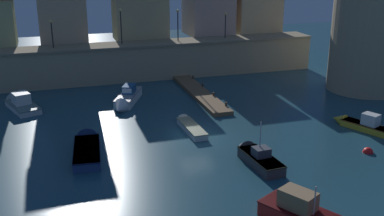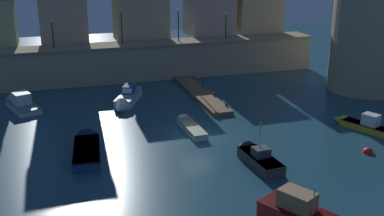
# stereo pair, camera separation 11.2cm
# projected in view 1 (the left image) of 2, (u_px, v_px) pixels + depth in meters

# --- Properties ---
(ground_plane) EXTENTS (100.59, 100.59, 0.00)m
(ground_plane) POSITION_uv_depth(u_px,v_px,m) (197.00, 136.00, 36.52)
(ground_plane) COLOR #1E4756
(quay_wall) EXTENTS (39.52, 3.62, 4.03)m
(quay_wall) POSITION_uv_depth(u_px,v_px,m) (146.00, 60.00, 52.52)
(quay_wall) COLOR tan
(quay_wall) RESTS_ON ground
(old_town_backdrop) EXTENTS (37.70, 5.82, 9.44)m
(old_town_backdrop) POSITION_uv_depth(u_px,v_px,m) (134.00, 9.00, 54.36)
(old_town_backdrop) COLOR tan
(old_town_backdrop) RESTS_ON ground
(fortress_tower) EXTENTS (8.18, 8.18, 11.21)m
(fortress_tower) POSITION_uv_depth(u_px,v_px,m) (370.00, 35.00, 46.97)
(fortress_tower) COLOR tan
(fortress_tower) RESTS_ON ground
(pier_dock) EXTENTS (1.90, 13.13, 0.70)m
(pier_dock) POSITION_uv_depth(u_px,v_px,m) (200.00, 93.00, 46.71)
(pier_dock) COLOR brown
(pier_dock) RESTS_ON ground
(quay_lamp_0) EXTENTS (0.32, 0.32, 2.94)m
(quay_lamp_0) POSITION_uv_depth(u_px,v_px,m) (52.00, 29.00, 48.44)
(quay_lamp_0) COLOR black
(quay_lamp_0) RESTS_ON quay_wall
(quay_lamp_1) EXTENTS (0.32, 0.32, 3.83)m
(quay_lamp_1) POSITION_uv_depth(u_px,v_px,m) (121.00, 21.00, 50.33)
(quay_lamp_1) COLOR black
(quay_lamp_1) RESTS_ON quay_wall
(quay_lamp_2) EXTENTS (0.32, 0.32, 3.49)m
(quay_lamp_2) POSITION_uv_depth(u_px,v_px,m) (178.00, 20.00, 52.21)
(quay_lamp_2) COLOR black
(quay_lamp_2) RESTS_ON quay_wall
(quay_lamp_3) EXTENTS (0.32, 0.32, 2.98)m
(quay_lamp_3) POSITION_uv_depth(u_px,v_px,m) (225.00, 21.00, 53.93)
(quay_lamp_3) COLOR black
(quay_lamp_3) RESTS_ON quay_wall
(moored_boat_0) EXTENTS (3.65, 6.09, 2.16)m
(moored_boat_0) POSITION_uv_depth(u_px,v_px,m) (19.00, 102.00, 43.15)
(moored_boat_0) COLOR silver
(moored_boat_0) RESTS_ON ground
(moored_boat_1) EXTENTS (3.04, 5.04, 1.75)m
(moored_boat_1) POSITION_uv_depth(u_px,v_px,m) (360.00, 123.00, 37.89)
(moored_boat_1) COLOR gold
(moored_boat_1) RESTS_ON ground
(moored_boat_3) EXTENTS (2.41, 6.66, 1.68)m
(moored_boat_3) POSITION_uv_depth(u_px,v_px,m) (87.00, 146.00, 33.78)
(moored_boat_3) COLOR navy
(moored_boat_3) RESTS_ON ground
(moored_boat_4) EXTENTS (1.32, 5.59, 1.06)m
(moored_boat_4) POSITION_uv_depth(u_px,v_px,m) (188.00, 125.00, 38.03)
(moored_boat_4) COLOR silver
(moored_boat_4) RESTS_ON ground
(moored_boat_5) EXTENTS (4.01, 6.52, 1.86)m
(moored_boat_5) POSITION_uv_depth(u_px,v_px,m) (126.00, 99.00, 43.81)
(moored_boat_5) COLOR white
(moored_boat_5) RESTS_ON ground
(moored_boat_6) EXTENTS (1.78, 5.25, 3.43)m
(moored_boat_6) POSITION_uv_depth(u_px,v_px,m) (256.00, 156.00, 31.86)
(moored_boat_6) COLOR #333338
(moored_boat_6) RESTS_ON ground
(mooring_buoy_0) EXTENTS (0.75, 0.75, 0.75)m
(mooring_buoy_0) POSITION_uv_depth(u_px,v_px,m) (368.00, 152.00, 33.52)
(mooring_buoy_0) COLOR red
(mooring_buoy_0) RESTS_ON ground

